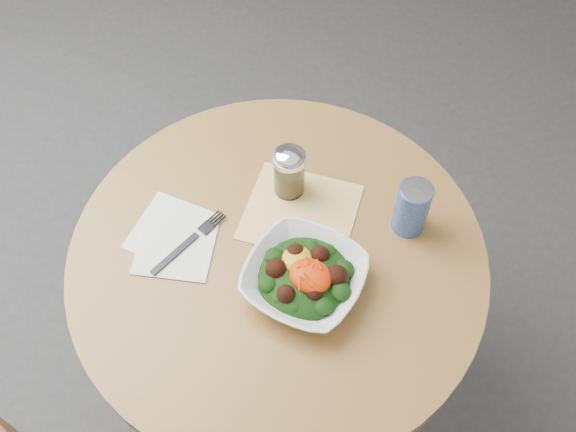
{
  "coord_description": "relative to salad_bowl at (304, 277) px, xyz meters",
  "views": [
    {
      "loc": [
        0.37,
        -0.58,
        1.94
      ],
      "look_at": [
        -0.01,
        0.06,
        0.81
      ],
      "focal_mm": 40.0,
      "sensor_mm": 36.0,
      "label": 1
    }
  ],
  "objects": [
    {
      "name": "table",
      "position": [
        -0.09,
        0.04,
        -0.23
      ],
      "size": [
        0.9,
        0.9,
        0.75
      ],
      "color": "black",
      "rests_on": "ground"
    },
    {
      "name": "fork",
      "position": [
        -0.26,
        -0.04,
        -0.03
      ],
      "size": [
        0.06,
        0.21,
        0.0
      ],
      "color": "black",
      "rests_on": "table"
    },
    {
      "name": "paper_napkins",
      "position": [
        -0.3,
        -0.05,
        -0.03
      ],
      "size": [
        0.23,
        0.22,
        0.0
      ],
      "color": "white",
      "rests_on": "table"
    },
    {
      "name": "salad_bowl",
      "position": [
        0.0,
        0.0,
        0.0
      ],
      "size": [
        0.25,
        0.25,
        0.09
      ],
      "color": "white",
      "rests_on": "table"
    },
    {
      "name": "cloth_napkin",
      "position": [
        -0.1,
        0.15,
        -0.03
      ],
      "size": [
        0.29,
        0.27,
        0.0
      ],
      "primitive_type": "cube",
      "rotation": [
        0.0,
        0.0,
        0.24
      ],
      "color": "orange",
      "rests_on": "table"
    },
    {
      "name": "spice_shaker",
      "position": [
        -0.15,
        0.19,
        0.03
      ],
      "size": [
        0.07,
        0.07,
        0.13
      ],
      "color": "silver",
      "rests_on": "table"
    },
    {
      "name": "beverage_can",
      "position": [
        0.12,
        0.24,
        0.03
      ],
      "size": [
        0.07,
        0.07,
        0.14
      ],
      "color": "navy",
      "rests_on": "table"
    },
    {
      "name": "ground",
      "position": [
        -0.09,
        0.04,
        -0.78
      ],
      "size": [
        6.0,
        6.0,
        0.0
      ],
      "primitive_type": "plane",
      "color": "#323235",
      "rests_on": "ground"
    }
  ]
}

